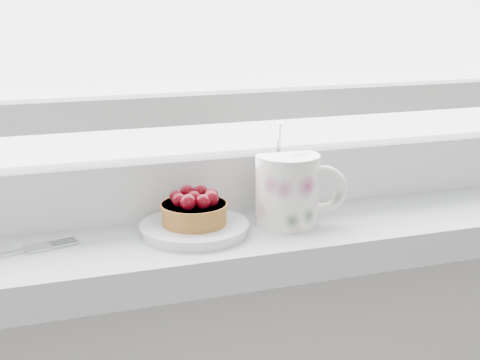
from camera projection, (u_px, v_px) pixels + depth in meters
name	position (u px, v px, depth m)	size (l,w,h in m)	color
saucer	(194.00, 228.00, 0.76)	(0.12, 0.12, 0.01)	silver
raspberry_tart	(194.00, 209.00, 0.75)	(0.08, 0.08, 0.04)	brown
floral_mug	(290.00, 188.00, 0.78)	(0.12, 0.10, 0.12)	white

